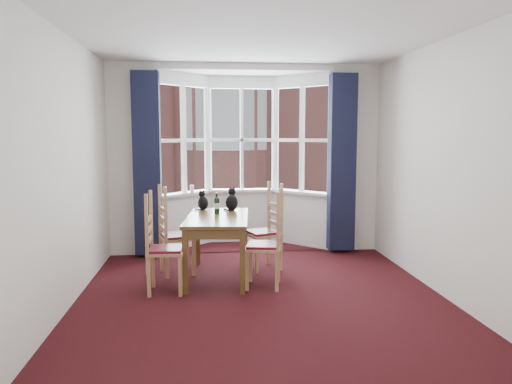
{
  "coord_description": "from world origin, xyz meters",
  "views": [
    {
      "loc": [
        -0.59,
        -5.15,
        1.79
      ],
      "look_at": [
        0.04,
        1.05,
        1.05
      ],
      "focal_mm": 35.0,
      "sensor_mm": 36.0,
      "label": 1
    }
  ],
  "objects": [
    {
      "name": "chair_left_far",
      "position": [
        -1.05,
        1.12,
        0.47
      ],
      "size": [
        0.5,
        0.51,
        0.92
      ],
      "color": "tan",
      "rests_on": "floor"
    },
    {
      "name": "dining_table",
      "position": [
        -0.45,
        0.89,
        0.67
      ],
      "size": [
        0.86,
        1.43,
        0.78
      ],
      "color": "brown",
      "rests_on": "floor"
    },
    {
      "name": "chair_right_far",
      "position": [
        0.23,
        1.28,
        0.47
      ],
      "size": [
        0.52,
        0.53,
        0.92
      ],
      "color": "tan",
      "rests_on": "floor"
    },
    {
      "name": "chair_right_near",
      "position": [
        0.16,
        0.47,
        0.47
      ],
      "size": [
        0.47,
        0.49,
        0.92
      ],
      "color": "tan",
      "rests_on": "floor"
    },
    {
      "name": "curtain_right",
      "position": [
        1.42,
        2.07,
        1.35
      ],
      "size": [
        0.38,
        0.22,
        2.6
      ],
      "primitive_type": "cube",
      "color": "#171A34",
      "rests_on": "floor"
    },
    {
      "name": "wine_bottle",
      "position": [
        -0.45,
        1.09,
        0.89
      ],
      "size": [
        0.07,
        0.07,
        0.27
      ],
      "color": "black",
      "rests_on": "dining_table"
    },
    {
      "name": "chair_left_near",
      "position": [
        -1.14,
        0.41,
        0.47
      ],
      "size": [
        0.41,
        0.43,
        0.92
      ],
      "color": "tan",
      "rests_on": "floor"
    },
    {
      "name": "tenement_building",
      "position": [
        0.0,
        14.01,
        1.6
      ],
      "size": [
        18.4,
        7.8,
        15.2
      ],
      "color": "#8F5049",
      "rests_on": "street"
    },
    {
      "name": "wall_near",
      "position": [
        0.0,
        -2.25,
        1.4
      ],
      "size": [
        4.0,
        0.0,
        4.0
      ],
      "primitive_type": "plane",
      "rotation": [
        -1.57,
        0.0,
        0.0
      ],
      "color": "silver",
      "rests_on": "floor"
    },
    {
      "name": "curtain_left",
      "position": [
        -1.42,
        2.07,
        1.35
      ],
      "size": [
        0.38,
        0.22,
        2.6
      ],
      "primitive_type": "cube",
      "color": "#171A34",
      "rests_on": "floor"
    },
    {
      "name": "floor",
      "position": [
        0.0,
        0.0,
        0.0
      ],
      "size": [
        4.5,
        4.5,
        0.0
      ],
      "primitive_type": "plane",
      "color": "black",
      "rests_on": "ground"
    },
    {
      "name": "candle_tall",
      "position": [
        -0.81,
        2.6,
        0.93
      ],
      "size": [
        0.06,
        0.06,
        0.12
      ],
      "primitive_type": "cylinder",
      "color": "white",
      "rests_on": "bay_window"
    },
    {
      "name": "ceiling",
      "position": [
        0.0,
        0.0,
        2.8
      ],
      "size": [
        4.5,
        4.5,
        0.0
      ],
      "primitive_type": "plane",
      "rotation": [
        3.14,
        0.0,
        0.0
      ],
      "color": "white",
      "rests_on": "floor"
    },
    {
      "name": "cat_left",
      "position": [
        -0.63,
        1.45,
        0.88
      ],
      "size": [
        0.18,
        0.22,
        0.27
      ],
      "color": "black",
      "rests_on": "dining_table"
    },
    {
      "name": "wall_back_pier_right",
      "position": [
        1.65,
        2.25,
        1.4
      ],
      "size": [
        0.7,
        0.12,
        2.8
      ],
      "primitive_type": "cube",
      "color": "silver",
      "rests_on": "floor"
    },
    {
      "name": "wall_back_pier_left",
      "position": [
        -1.65,
        2.25,
        1.4
      ],
      "size": [
        0.7,
        0.12,
        2.8
      ],
      "primitive_type": "cube",
      "color": "silver",
      "rests_on": "floor"
    },
    {
      "name": "wall_right",
      "position": [
        2.0,
        0.0,
        1.4
      ],
      "size": [
        0.0,
        4.5,
        4.5
      ],
      "primitive_type": "plane",
      "rotation": [
        1.57,
        0.0,
        -1.57
      ],
      "color": "silver",
      "rests_on": "floor"
    },
    {
      "name": "bay_window",
      "position": [
        0.0,
        2.75,
        1.4
      ],
      "size": [
        2.76,
        0.94,
        2.8
      ],
      "color": "white",
      "rests_on": "floor"
    },
    {
      "name": "street",
      "position": [
        0.0,
        32.25,
        -6.0
      ],
      "size": [
        80.0,
        80.0,
        0.0
      ],
      "primitive_type": "plane",
      "color": "#333335",
      "rests_on": "ground"
    },
    {
      "name": "wall_left",
      "position": [
        -2.0,
        0.0,
        1.4
      ],
      "size": [
        0.0,
        4.5,
        4.5
      ],
      "primitive_type": "plane",
      "rotation": [
        1.57,
        0.0,
        1.57
      ],
      "color": "silver",
      "rests_on": "floor"
    },
    {
      "name": "cat_right",
      "position": [
        -0.25,
        1.36,
        0.89
      ],
      "size": [
        0.18,
        0.24,
        0.31
      ],
      "color": "black",
      "rests_on": "dining_table"
    }
  ]
}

